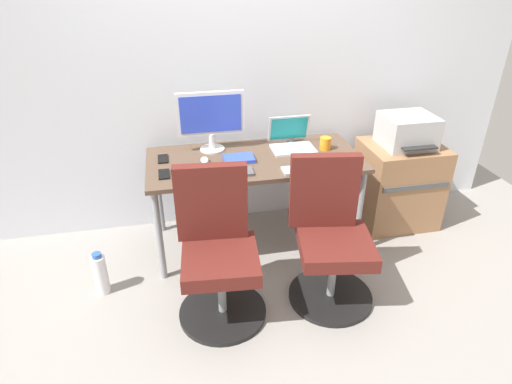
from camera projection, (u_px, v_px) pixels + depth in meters
ground_plane at (255, 240)px, 3.39m from camera, size 5.28×5.28×0.00m
back_wall at (243, 60)px, 3.13m from camera, size 4.40×0.04×2.60m
desk at (255, 166)px, 3.08m from camera, size 1.50×0.70×0.71m
office_chair_left at (218, 253)px, 2.54m from camera, size 0.54×0.54×0.94m
office_chair_right at (330, 239)px, 2.67m from camera, size 0.54×0.54×0.94m
side_cabinet at (398, 184)px, 3.50m from camera, size 0.60×0.51×0.67m
printer at (407, 131)px, 3.27m from camera, size 0.38×0.40×0.24m
water_bottle_on_floor at (101, 274)px, 2.80m from camera, size 0.09×0.09×0.31m
desktop_monitor at (211, 117)px, 3.05m from camera, size 0.48×0.18×0.43m
open_laptop at (291, 140)px, 3.19m from camera, size 0.31×0.27×0.22m
keyboard_by_monitor at (227, 173)px, 2.81m from camera, size 0.34×0.12×0.02m
keyboard_by_laptop at (308, 169)px, 2.86m from camera, size 0.34×0.12×0.02m
mouse_by_monitor at (182, 181)px, 2.70m from camera, size 0.06×0.10×0.03m
mouse_by_laptop at (205, 160)px, 2.97m from camera, size 0.06×0.10×0.03m
coffee_mug at (325, 143)px, 3.16m from camera, size 0.08×0.08×0.09m
pen_cup at (291, 134)px, 3.30m from camera, size 0.07×0.07×0.10m
phone_near_monitor at (163, 159)px, 3.02m from camera, size 0.07×0.14×0.01m
phone_near_laptop at (164, 174)px, 2.81m from camera, size 0.07×0.14×0.01m
notebook at (239, 159)px, 3.00m from camera, size 0.21×0.15×0.03m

